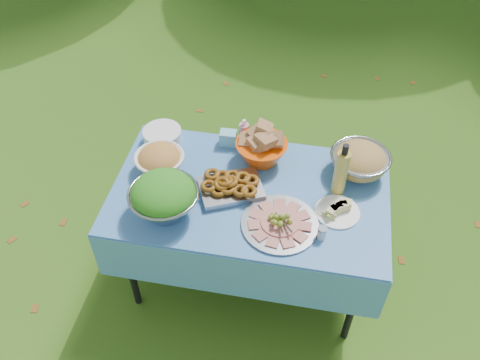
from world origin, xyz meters
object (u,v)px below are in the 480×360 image
(picnic_table, at_px, (249,236))
(charcuterie_platter, at_px, (280,219))
(pasta_bowl_steel, at_px, (360,160))
(salad_bowl, at_px, (164,197))
(bread_bowl, at_px, (262,147))
(plate_stack, at_px, (162,136))
(oil_bottle, at_px, (341,169))

(picnic_table, height_order, charcuterie_platter, charcuterie_platter)
(picnic_table, bearing_deg, pasta_bowl_steel, 24.86)
(picnic_table, height_order, salad_bowl, salad_bowl)
(salad_bowl, bearing_deg, bread_bowl, 48.56)
(plate_stack, distance_m, charcuterie_platter, 0.91)
(plate_stack, bearing_deg, oil_bottle, -11.90)
(bread_bowl, distance_m, pasta_bowl_steel, 0.54)
(salad_bowl, height_order, charcuterie_platter, salad_bowl)
(picnic_table, relative_size, pasta_bowl_steel, 4.54)
(bread_bowl, relative_size, charcuterie_platter, 0.75)
(charcuterie_platter, relative_size, oil_bottle, 1.20)
(picnic_table, xyz_separation_m, charcuterie_platter, (0.19, -0.20, 0.42))
(salad_bowl, bearing_deg, picnic_table, 28.73)
(salad_bowl, bearing_deg, charcuterie_platter, 2.09)
(plate_stack, bearing_deg, picnic_table, -28.57)
(oil_bottle, bearing_deg, salad_bowl, -160.04)
(plate_stack, xyz_separation_m, pasta_bowl_steel, (1.13, -0.05, 0.04))
(bread_bowl, bearing_deg, oil_bottle, -20.57)
(plate_stack, relative_size, pasta_bowl_steel, 0.69)
(charcuterie_platter, bearing_deg, oil_bottle, 46.86)
(plate_stack, relative_size, charcuterie_platter, 0.57)
(plate_stack, xyz_separation_m, oil_bottle, (1.02, -0.22, 0.12))
(picnic_table, distance_m, pasta_bowl_steel, 0.77)
(plate_stack, bearing_deg, charcuterie_platter, -33.78)
(plate_stack, distance_m, pasta_bowl_steel, 1.13)
(picnic_table, bearing_deg, plate_stack, 151.43)
(pasta_bowl_steel, bearing_deg, plate_stack, 177.47)
(plate_stack, height_order, oil_bottle, oil_bottle)
(plate_stack, bearing_deg, salad_bowl, -71.92)
(pasta_bowl_steel, xyz_separation_m, charcuterie_platter, (-0.37, -0.45, -0.04))
(salad_bowl, bearing_deg, oil_bottle, 19.96)
(bread_bowl, distance_m, oil_bottle, 0.47)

